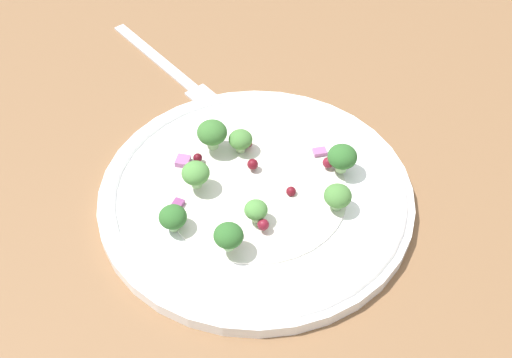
# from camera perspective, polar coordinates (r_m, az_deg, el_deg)

# --- Properties ---
(ground_plane) EXTENTS (1.80, 1.80, 0.02)m
(ground_plane) POSITION_cam_1_polar(r_m,az_deg,el_deg) (0.59, -2.19, -2.23)
(ground_plane) COLOR brown
(plate) EXTENTS (0.28, 0.28, 0.02)m
(plate) POSITION_cam_1_polar(r_m,az_deg,el_deg) (0.57, 0.00, -1.26)
(plate) COLOR white
(plate) RESTS_ON ground_plane
(dressing_pool) EXTENTS (0.16, 0.16, 0.00)m
(dressing_pool) POSITION_cam_1_polar(r_m,az_deg,el_deg) (0.57, 0.00, -0.97)
(dressing_pool) COLOR white
(dressing_pool) RESTS_ON plate
(broccoli_floret_0) EXTENTS (0.02, 0.02, 0.02)m
(broccoli_floret_0) POSITION_cam_1_polar(r_m,az_deg,el_deg) (0.59, -1.36, 3.45)
(broccoli_floret_0) COLOR #ADD18E
(broccoli_floret_0) RESTS_ON plate
(broccoli_floret_1) EXTENTS (0.02, 0.02, 0.02)m
(broccoli_floret_1) POSITION_cam_1_polar(r_m,az_deg,el_deg) (0.55, 7.19, -1.53)
(broccoli_floret_1) COLOR #8EB77A
(broccoli_floret_1) RESTS_ON plate
(broccoli_floret_2) EXTENTS (0.03, 0.03, 0.03)m
(broccoli_floret_2) POSITION_cam_1_polar(r_m,az_deg,el_deg) (0.57, 7.59, 1.91)
(broccoli_floret_2) COLOR #9EC684
(broccoli_floret_2) RESTS_ON plate
(broccoli_floret_3) EXTENTS (0.02, 0.02, 0.02)m
(broccoli_floret_3) POSITION_cam_1_polar(r_m,az_deg,el_deg) (0.53, -0.00, -2.75)
(broccoli_floret_3) COLOR #ADD18E
(broccoli_floret_3) RESTS_ON plate
(broccoli_floret_4) EXTENTS (0.03, 0.03, 0.03)m
(broccoli_floret_4) POSITION_cam_1_polar(r_m,az_deg,el_deg) (0.59, -3.88, 4.05)
(broccoli_floret_4) COLOR #8EB77A
(broccoli_floret_4) RESTS_ON plate
(broccoli_floret_5) EXTENTS (0.02, 0.02, 0.02)m
(broccoli_floret_5) POSITION_cam_1_polar(r_m,az_deg,el_deg) (0.56, -5.32, 0.47)
(broccoli_floret_5) COLOR #8EB77A
(broccoli_floret_5) RESTS_ON plate
(broccoli_floret_6) EXTENTS (0.02, 0.02, 0.02)m
(broccoli_floret_6) POSITION_cam_1_polar(r_m,az_deg,el_deg) (0.51, -2.43, -5.02)
(broccoli_floret_6) COLOR #8EB77A
(broccoli_floret_6) RESTS_ON plate
(broccoli_floret_7) EXTENTS (0.02, 0.02, 0.02)m
(broccoli_floret_7) POSITION_cam_1_polar(r_m,az_deg,el_deg) (0.53, -7.00, -3.62)
(broccoli_floret_7) COLOR #8EB77A
(broccoli_floret_7) RESTS_ON plate
(cranberry_0) EXTENTS (0.01, 0.01, 0.01)m
(cranberry_0) POSITION_cam_1_polar(r_m,az_deg,el_deg) (0.53, 0.63, -4.03)
(cranberry_0) COLOR maroon
(cranberry_0) RESTS_ON plate
(cranberry_1) EXTENTS (0.01, 0.01, 0.01)m
(cranberry_1) POSITION_cam_1_polar(r_m,az_deg,el_deg) (0.58, -0.05, 1.13)
(cranberry_1) COLOR maroon
(cranberry_1) RESTS_ON plate
(cranberry_2) EXTENTS (0.01, 0.01, 0.01)m
(cranberry_2) POSITION_cam_1_polar(r_m,az_deg,el_deg) (0.53, -1.96, -4.61)
(cranberry_2) COLOR maroon
(cranberry_2) RESTS_ON plate
(cranberry_3) EXTENTS (0.01, 0.01, 0.01)m
(cranberry_3) POSITION_cam_1_polar(r_m,az_deg,el_deg) (0.60, -0.67, 3.14)
(cranberry_3) COLOR maroon
(cranberry_3) RESTS_ON plate
(cranberry_4) EXTENTS (0.01, 0.01, 0.01)m
(cranberry_4) POSITION_cam_1_polar(r_m,az_deg,el_deg) (0.59, -5.45, 1.66)
(cranberry_4) COLOR #4C0A14
(cranberry_4) RESTS_ON plate
(cranberry_5) EXTENTS (0.01, 0.01, 0.01)m
(cranberry_5) POSITION_cam_1_polar(r_m,az_deg,el_deg) (0.56, 3.10, -1.09)
(cranberry_5) COLOR maroon
(cranberry_5) RESTS_ON plate
(cranberry_6) EXTENTS (0.01, 0.01, 0.01)m
(cranberry_6) POSITION_cam_1_polar(r_m,az_deg,el_deg) (0.58, 6.34, 1.44)
(cranberry_6) COLOR maroon
(cranberry_6) RESTS_ON plate
(onion_bit_0) EXTENTS (0.01, 0.01, 0.00)m
(onion_bit_0) POSITION_cam_1_polar(r_m,az_deg,el_deg) (0.60, 5.62, 2.40)
(onion_bit_0) COLOR #A35B93
(onion_bit_0) RESTS_ON plate
(onion_bit_1) EXTENTS (0.02, 0.02, 0.01)m
(onion_bit_1) POSITION_cam_1_polar(r_m,az_deg,el_deg) (0.59, -6.43, 1.59)
(onion_bit_1) COLOR #A35B93
(onion_bit_1) RESTS_ON plate
(onion_bit_2) EXTENTS (0.01, 0.01, 0.01)m
(onion_bit_2) POSITION_cam_1_polar(r_m,az_deg,el_deg) (0.56, -6.84, -2.18)
(onion_bit_2) COLOR #843D75
(onion_bit_2) RESTS_ON plate
(fork) EXTENTS (0.19, 0.04, 0.01)m
(fork) POSITION_cam_1_polar(r_m,az_deg,el_deg) (0.72, -7.60, 9.63)
(fork) COLOR silver
(fork) RESTS_ON ground_plane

